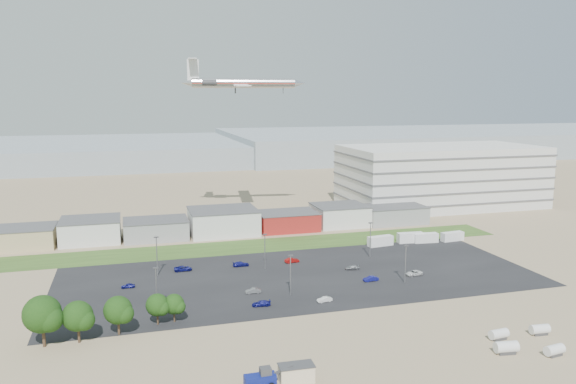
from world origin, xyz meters
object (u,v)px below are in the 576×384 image
object	(u,v)px
parked_car_4	(253,291)
parked_car_6	(241,264)
parked_car_9	(183,268)
portable_shed	(296,373)
parked_car_1	(371,279)
tree_far_left	(42,318)
parked_car_3	(261,303)
parked_car_5	(128,286)
box_trailer_a	(380,241)
airliner	(244,83)
telehandler	(260,378)
parked_car_12	(352,268)
parked_car_0	(414,273)
parked_car_13	(325,299)
storage_tank_nw	(499,334)
parked_car_11	(292,260)

from	to	relation	value
parked_car_4	parked_car_6	world-z (taller)	parked_car_6
parked_car_6	parked_car_9	distance (m)	15.39
portable_shed	parked_car_1	xyz separation A→B (m)	(32.17, 42.55, -0.81)
tree_far_left	parked_car_3	distance (m)	43.91
parked_car_1	parked_car_5	bearing A→B (deg)	-105.76
box_trailer_a	portable_shed	bearing A→B (deg)	-131.61
tree_far_left	airliner	world-z (taller)	airliner
telehandler	parked_car_5	bearing A→B (deg)	109.73
airliner	parked_car_1	bearing A→B (deg)	-72.58
parked_car_12	parked_car_4	bearing A→B (deg)	-62.25
parked_car_0	parked_car_4	xyz separation A→B (m)	(-42.44, -1.54, -0.03)
tree_far_left	parked_car_13	world-z (taller)	tree_far_left
parked_car_5	parked_car_0	bearing A→B (deg)	82.60
storage_tank_nw	parked_car_0	bearing A→B (deg)	84.80
telehandler	box_trailer_a	bearing A→B (deg)	52.90
parked_car_0	parked_car_5	bearing A→B (deg)	-105.93
box_trailer_a	parked_car_3	world-z (taller)	box_trailer_a
airliner	parked_car_9	xyz separation A→B (m)	(-29.62, -62.37, -49.49)
parked_car_1	parked_car_12	world-z (taller)	parked_car_1
airliner	parked_car_11	distance (m)	80.19
parked_car_5	parked_car_11	size ratio (longest dim) A/B	0.80
storage_tank_nw	parked_car_5	distance (m)	83.05
parked_car_4	parked_car_6	bearing A→B (deg)	178.67
parked_car_3	parked_car_13	size ratio (longest dim) A/B	1.19
parked_car_3	parked_car_13	bearing A→B (deg)	91.15
telehandler	parked_car_12	distance (m)	64.90
parked_car_9	tree_far_left	bearing A→B (deg)	141.90
parked_car_5	storage_tank_nw	bearing A→B (deg)	54.52
portable_shed	telehandler	distance (m)	6.04
parked_car_5	parked_car_13	xyz separation A→B (m)	(42.02, -21.72, 0.02)
parked_car_6	tree_far_left	bearing A→B (deg)	129.92
parked_car_4	parked_car_11	size ratio (longest dim) A/B	0.90
parked_car_1	parked_car_13	bearing A→B (deg)	-61.56
airliner	parked_car_13	distance (m)	106.22
parked_car_5	parked_car_12	xyz separation A→B (m)	(57.04, -1.31, 0.00)
box_trailer_a	airliner	world-z (taller)	airliner
parked_car_1	portable_shed	bearing A→B (deg)	-41.69
box_trailer_a	parked_car_13	size ratio (longest dim) A/B	2.33
box_trailer_a	parked_car_12	world-z (taller)	box_trailer_a
box_trailer_a	parked_car_11	world-z (taller)	box_trailer_a
portable_shed	tree_far_left	bearing A→B (deg)	150.59
parked_car_4	parked_car_9	size ratio (longest dim) A/B	0.76
airliner	parked_car_3	size ratio (longest dim) A/B	11.24
parked_car_11	storage_tank_nw	bearing A→B (deg)	-164.91
tree_far_left	storage_tank_nw	bearing A→B (deg)	-13.89
storage_tank_nw	parked_car_4	xyz separation A→B (m)	(-38.89, 37.44, -0.50)
portable_shed	parked_car_11	size ratio (longest dim) A/B	1.44
storage_tank_nw	parked_car_13	distance (m)	37.10
parked_car_0	parked_car_11	distance (m)	33.14
storage_tank_nw	tree_far_left	xyz separation A→B (m)	(-81.67, 20.20, 4.41)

